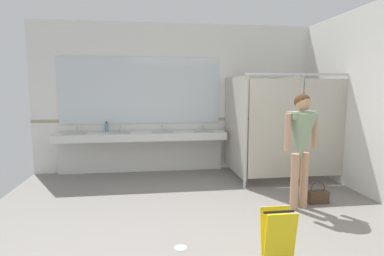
{
  "coord_description": "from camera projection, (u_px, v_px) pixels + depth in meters",
  "views": [
    {
      "loc": [
        -0.68,
        -3.26,
        1.68
      ],
      "look_at": [
        -0.05,
        1.38,
        1.09
      ],
      "focal_mm": 29.26,
      "sensor_mm": 36.0,
      "label": 1
    }
  ],
  "objects": [
    {
      "name": "ground_plane",
      "position": [
        213.0,
        244.0,
        3.51
      ],
      "size": [
        5.95,
        6.91,
        0.1
      ],
      "primitive_type": "cube",
      "color": "gray"
    },
    {
      "name": "wall_back",
      "position": [
        182.0,
        98.0,
        6.48
      ],
      "size": [
        5.95,
        0.12,
        2.98
      ],
      "primitive_type": "cube",
      "color": "silver",
      "rests_on": "ground_plane"
    },
    {
      "name": "wall_back_tile_band",
      "position": [
        183.0,
        119.0,
        6.47
      ],
      "size": [
        5.95,
        0.01,
        0.06
      ],
      "primitive_type": "cube",
      "color": "#9E937F",
      "rests_on": "wall_back"
    },
    {
      "name": "vanity_counter",
      "position": [
        142.0,
        143.0,
        6.21
      ],
      "size": [
        3.3,
        0.53,
        0.95
      ],
      "color": "silver",
      "rests_on": "ground_plane"
    },
    {
      "name": "mirror_panel",
      "position": [
        141.0,
        90.0,
        6.27
      ],
      "size": [
        3.2,
        0.02,
        1.33
      ],
      "primitive_type": "cube",
      "color": "silver",
      "rests_on": "wall_back"
    },
    {
      "name": "bathroom_stalls",
      "position": [
        287.0,
        125.0,
        5.8
      ],
      "size": [
        1.96,
        1.45,
        1.94
      ],
      "color": "#B2AD9E",
      "rests_on": "ground_plane"
    },
    {
      "name": "person_standing",
      "position": [
        301.0,
        137.0,
        4.32
      ],
      "size": [
        0.55,
        0.5,
        1.62
      ],
      "color": "tan",
      "rests_on": "ground_plane"
    },
    {
      "name": "handbag",
      "position": [
        317.0,
        196.0,
        4.63
      ],
      "size": [
        0.3,
        0.14,
        0.33
      ],
      "color": "#3F2D1E",
      "rests_on": "ground_plane"
    },
    {
      "name": "soap_dispenser",
      "position": [
        107.0,
        127.0,
        6.16
      ],
      "size": [
        0.07,
        0.07,
        0.21
      ],
      "color": "teal",
      "rests_on": "vanity_counter"
    },
    {
      "name": "wet_floor_sign",
      "position": [
        278.0,
        242.0,
        2.8
      ],
      "size": [
        0.28,
        0.19,
        0.62
      ],
      "color": "yellow",
      "rests_on": "ground_plane"
    },
    {
      "name": "floor_drain_cover",
      "position": [
        181.0,
        248.0,
        3.32
      ],
      "size": [
        0.14,
        0.14,
        0.01
      ],
      "primitive_type": "cylinder",
      "color": "#B7BABF",
      "rests_on": "ground_plane"
    }
  ]
}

